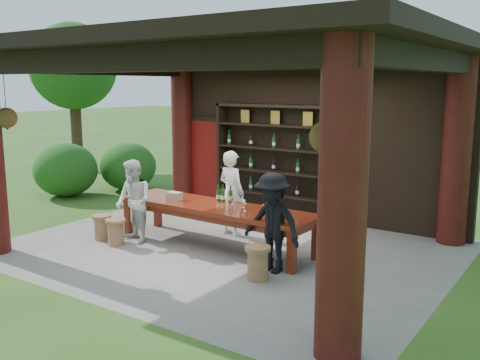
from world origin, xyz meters
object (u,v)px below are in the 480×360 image
Objects in this scene: wine_shelf at (274,161)px; stool_far_left at (102,227)px; guest_woman at (134,202)px; guest_man at (272,223)px; host at (232,193)px; stool_near_left at (116,231)px; tasting_table at (215,211)px; stool_near_right at (258,262)px; napkin_basket at (174,196)px.

stool_far_left is at bearing -116.98° from wine_shelf.
guest_woman is (0.62, 0.22, 0.51)m from stool_far_left.
guest_woman is 2.85m from guest_man.
host is 1.82m from guest_woman.
stool_far_left is (-0.48, 0.10, -0.01)m from stool_near_left.
guest_woman is at bearing 19.81° from stool_far_left.
host reaches higher than stool_near_left.
tasting_table is at bearing 22.68° from stool_far_left.
stool_near_right is 0.65m from guest_man.
napkin_basket is (0.50, 0.53, 0.07)m from guest_woman.
tasting_table is at bearing 31.64° from stool_near_left.
tasting_table is at bearing 114.54° from host.
stool_near_left is at bearing -109.50° from wine_shelf.
host is 6.18× the size of napkin_basket.
guest_woman is (-2.85, 0.34, 0.48)m from stool_near_right.
stool_near_right is 2.92m from guest_woman.
tasting_table is 0.89m from napkin_basket.
tasting_table is 2.39× the size of host.
stool_near_right is at bearing -32.54° from tasting_table.
guest_man is (1.78, -3.02, -0.44)m from wine_shelf.
wine_shelf reaches higher than stool_near_left.
stool_near_right is 2.49m from host.
guest_woman is at bearing -172.76° from guest_man.
host is 2.15m from guest_man.
napkin_basket reaches higher than stool_near_left.
host is at bearing 134.15° from stool_near_right.
host is at bearing 52.79° from napkin_basket.
stool_near_right is (2.99, -0.02, 0.02)m from stool_near_left.
stool_near_right is 0.34× the size of guest_woman.
wine_shelf is at bearing -77.13° from host.
stool_near_left is 0.49m from stool_far_left.
wine_shelf is 5.79× the size of stool_near_left.
guest_woman is at bearing 173.18° from stool_near_right.
napkin_basket is (-0.87, -0.07, 0.18)m from tasting_table.
wine_shelf is 1.70× the size of host.
stool_near_left is 1.21m from napkin_basket.
guest_woman reaches higher than stool_near_left.
host is 1.09m from napkin_basket.
napkin_basket is at bearing -175.22° from tasting_table.
guest_man is (3.47, 0.30, 0.52)m from stool_far_left.
stool_near_right is 3.47m from stool_far_left.
host is at bearing 68.12° from guest_woman.
host is (1.78, 1.63, 0.56)m from stool_far_left.
guest_woman reaches higher than tasting_table.
napkin_basket is at bearing 64.65° from guest_woman.
tasting_table reaches higher than stool_near_left.
guest_man reaches higher than napkin_basket.
host reaches higher than stool_near_right.
stool_near_left is 3.06m from guest_man.
stool_near_right is at bearing -20.39° from napkin_basket.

